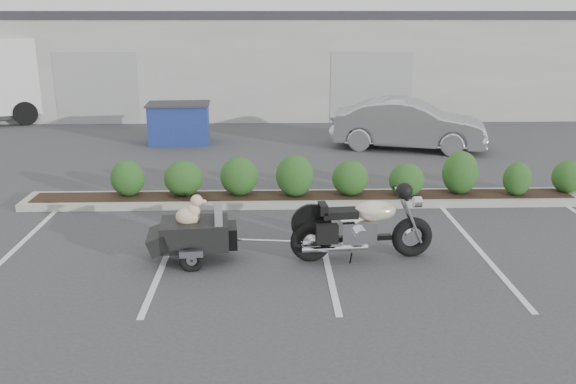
{
  "coord_description": "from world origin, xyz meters",
  "views": [
    {
      "loc": [
        0.28,
        -10.42,
        4.0
      ],
      "look_at": [
        0.6,
        0.48,
        0.75
      ],
      "focal_mm": 38.0,
      "sensor_mm": 36.0,
      "label": 1
    }
  ],
  "objects_px": {
    "pet_trailer": "(194,233)",
    "delivery_truck": "(26,81)",
    "motorcycle": "(362,228)",
    "sedan": "(408,124)",
    "dumpster": "(179,123)"
  },
  "relations": [
    {
      "from": "sedan",
      "to": "delivery_truck",
      "type": "bearing_deg",
      "value": 83.32
    },
    {
      "from": "sedan",
      "to": "dumpster",
      "type": "distance_m",
      "value": 7.05
    },
    {
      "from": "motorcycle",
      "to": "delivery_truck",
      "type": "distance_m",
      "value": 17.52
    },
    {
      "from": "pet_trailer",
      "to": "delivery_truck",
      "type": "bearing_deg",
      "value": 114.4
    },
    {
      "from": "sedan",
      "to": "delivery_truck",
      "type": "height_order",
      "value": "delivery_truck"
    },
    {
      "from": "motorcycle",
      "to": "pet_trailer",
      "type": "height_order",
      "value": "motorcycle"
    },
    {
      "from": "motorcycle",
      "to": "sedan",
      "type": "bearing_deg",
      "value": 67.6
    },
    {
      "from": "dumpster",
      "to": "motorcycle",
      "type": "bearing_deg",
      "value": -68.43
    },
    {
      "from": "motorcycle",
      "to": "pet_trailer",
      "type": "xyz_separation_m",
      "value": [
        -2.79,
        0.02,
        -0.07
      ]
    },
    {
      "from": "motorcycle",
      "to": "sedan",
      "type": "relative_size",
      "value": 0.54
    },
    {
      "from": "delivery_truck",
      "to": "pet_trailer",
      "type": "bearing_deg",
      "value": -82.42
    },
    {
      "from": "pet_trailer",
      "to": "delivery_truck",
      "type": "height_order",
      "value": "delivery_truck"
    },
    {
      "from": "pet_trailer",
      "to": "sedan",
      "type": "relative_size",
      "value": 0.43
    },
    {
      "from": "sedan",
      "to": "motorcycle",
      "type": "bearing_deg",
      "value": 178.42
    },
    {
      "from": "delivery_truck",
      "to": "sedan",
      "type": "bearing_deg",
      "value": -44.32
    }
  ]
}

